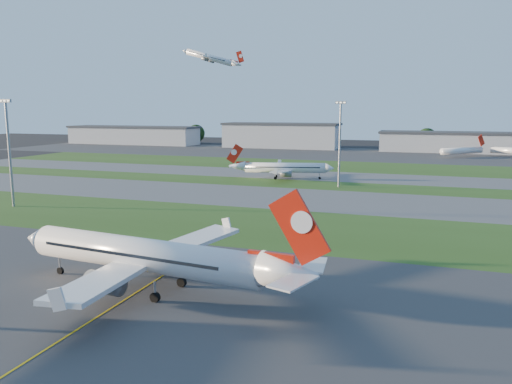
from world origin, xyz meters
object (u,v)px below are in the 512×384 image
at_px(airliner_taxiing, 284,168).
at_px(light_mast_centre, 340,138).
at_px(airliner_parked, 145,256).
at_px(light_mast_west, 9,146).
at_px(mini_jet_near, 462,151).

xyz_separation_m(airliner_taxiing, light_mast_centre, (20.80, -12.76, 11.11)).
height_order(airliner_parked, airliner_taxiing, airliner_parked).
distance_m(airliner_taxiing, light_mast_centre, 26.81).
xyz_separation_m(airliner_parked, light_mast_west, (-60.66, 39.56, 10.18)).
height_order(airliner_parked, mini_jet_near, airliner_parked).
bearing_deg(mini_jet_near, light_mast_centre, -153.43).
relative_size(airliner_taxiing, mini_jet_near, 1.52).
relative_size(airliner_parked, light_mast_centre, 1.64).
bearing_deg(airliner_taxiing, light_mast_centre, 134.86).
bearing_deg(light_mast_west, mini_jet_near, 57.01).
distance_m(airliner_parked, airliner_taxiing, 108.94).
bearing_deg(mini_jet_near, airliner_parked, -147.23).
height_order(airliner_parked, light_mast_centre, light_mast_centre).
bearing_deg(light_mast_centre, airliner_parked, -95.58).
distance_m(airliner_parked, light_mast_west, 73.13).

